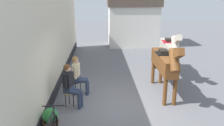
{
  "coord_description": "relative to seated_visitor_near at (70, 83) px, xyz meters",
  "views": [
    {
      "loc": [
        -0.81,
        -6.98,
        3.48
      ],
      "look_at": [
        -0.4,
        1.2,
        1.05
      ],
      "focal_mm": 38.32,
      "sensor_mm": 36.0,
      "label": 1
    }
  ],
  "objects": [
    {
      "name": "ground_plane",
      "position": [
        1.75,
        3.03,
        -0.78
      ],
      "size": [
        40.0,
        40.0,
        0.0
      ],
      "primitive_type": "plane",
      "color": "slate"
    },
    {
      "name": "saddled_horse_far",
      "position": [
        3.88,
        2.82,
        0.38
      ],
      "size": [
        0.64,
        3.0,
        2.06
      ],
      "color": "#B2A899",
      "rests_on": "ground_plane"
    },
    {
      "name": "flower_planter_near",
      "position": [
        -0.37,
        -1.37,
        -0.44
      ],
      "size": [
        0.43,
        0.43,
        0.64
      ],
      "color": "brown",
      "rests_on": "ground_plane"
    },
    {
      "name": "saddled_horse_near",
      "position": [
        3.14,
        0.79,
        0.38
      ],
      "size": [
        0.51,
        3.0,
        2.06
      ],
      "color": "brown",
      "rests_on": "ground_plane"
    },
    {
      "name": "pub_facade_wall",
      "position": [
        -0.8,
        1.53,
        0.76
      ],
      "size": [
        0.34,
        14.0,
        3.4
      ],
      "color": "beige",
      "rests_on": "ground_plane"
    },
    {
      "name": "seated_visitor_far",
      "position": [
        0.15,
        0.96,
        0.0
      ],
      "size": [
        0.61,
        0.49,
        1.39
      ],
      "color": "black",
      "rests_on": "ground_plane"
    },
    {
      "name": "distant_cottage",
      "position": [
        3.15,
        9.12,
        1.02
      ],
      "size": [
        3.4,
        2.6,
        3.5
      ],
      "color": "silver",
      "rests_on": "ground_plane"
    },
    {
      "name": "seated_visitor_near",
      "position": [
        0.0,
        0.0,
        0.0
      ],
      "size": [
        0.61,
        0.49,
        1.39
      ],
      "color": "gold",
      "rests_on": "ground_plane"
    }
  ]
}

